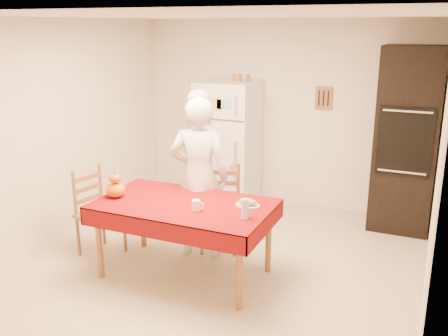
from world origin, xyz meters
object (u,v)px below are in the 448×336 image
Objects in this scene: coffee_mug at (196,205)px; oven_cabinet at (406,140)px; refrigerator at (228,144)px; dining_table at (184,210)px; bread_plate at (248,206)px; chair_left at (96,209)px; wine_glass at (245,209)px; pumpkin_lower at (116,190)px; seated_woman at (199,177)px; chair_far at (221,204)px.

oven_cabinet is at bearing 54.06° from coffee_mug.
dining_table is at bearing -78.31° from refrigerator.
bread_plate is at bearing 14.46° from dining_table.
chair_left is 5.40× the size of wine_glass.
pumpkin_lower is 0.83× the size of bread_plate.
pumpkin_lower is 1.13× the size of wine_glass.
refrigerator reaches higher than chair_left.
chair_left is 4.79× the size of pumpkin_lower.
pumpkin_lower is (0.42, -0.19, 0.33)m from chair_left.
pumpkin_lower is at bearing -103.70° from chair_left.
coffee_mug reaches higher than dining_table.
chair_left is 9.50× the size of coffee_mug.
oven_cabinet is 2.82m from coffee_mug.
bread_plate is (1.04, -1.94, -0.08)m from refrigerator.
wine_glass is (0.68, -0.12, 0.16)m from dining_table.
dining_table is 0.26m from coffee_mug.
pumpkin_lower reaches higher than coffee_mug.
chair_left reaches higher than coffee_mug.
chair_left is at bearing -108.81° from refrigerator.
seated_woman is 8.74× the size of pumpkin_lower.
seated_woman is at bearing 99.47° from dining_table.
bread_plate is at bearing -61.94° from refrigerator.
coffee_mug is (0.20, -0.13, 0.12)m from dining_table.
refrigerator reaches higher than bread_plate.
bread_plate is at bearing 139.19° from seated_woman.
seated_woman reaches higher than chair_far.
coffee_mug is (1.32, -0.20, 0.30)m from chair_left.
oven_cabinet reaches higher than seated_woman.
chair_left is at bearing -166.37° from chair_far.
chair_far is at bearing -134.91° from seated_woman.
chair_far is 1.20m from pumpkin_lower.
chair_left reaches higher than dining_table.
wine_glass reaches higher than coffee_mug.
chair_left is (-0.69, -2.03, -0.34)m from refrigerator.
chair_far is (0.49, -1.35, -0.34)m from refrigerator.
coffee_mug is (0.28, -0.63, -0.05)m from seated_woman.
refrigerator is 2.20m from bread_plate.
coffee_mug reaches higher than bread_plate.
wine_glass is (-1.16, -2.27, -0.25)m from oven_cabinet.
oven_cabinet is at bearing 62.81° from wine_glass.
oven_cabinet is at bearing 41.59° from pumpkin_lower.
chair_left is (-1.12, 0.07, -0.18)m from dining_table.
dining_table is at bearing -82.78° from chair_left.
refrigerator is 2.31m from coffee_mug.
bread_plate is at bearing -63.40° from chair_far.
refrigerator is 2.17m from chair_left.
coffee_mug is (0.14, -0.87, 0.30)m from chair_far.
seated_woman reaches higher than pumpkin_lower.
wine_glass is (0.62, -0.86, 0.34)m from chair_far.
chair_far is at bearing -141.89° from oven_cabinet.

